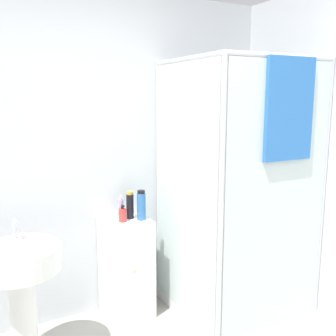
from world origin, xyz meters
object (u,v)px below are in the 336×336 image
Objects in this scene: soap_dispenser at (122,215)px; lotion_bottle_white at (121,209)px; shampoo_bottle_blue at (141,205)px; shampoo_bottle_tall_black at (130,205)px; sink at (21,279)px.

soap_dispenser is 0.71× the size of lotion_bottle_white.
shampoo_bottle_blue is at bearing -31.63° from lotion_bottle_white.
soap_dispenser is 0.11m from shampoo_bottle_tall_black.
lotion_bottle_white is (0.01, 0.06, 0.03)m from soap_dispenser.
shampoo_bottle_blue is (0.92, 0.26, 0.28)m from sink.
shampoo_bottle_blue reaches higher than shampoo_bottle_tall_black.
soap_dispenser is 0.16m from shampoo_bottle_blue.
shampoo_bottle_tall_black is at bearing 130.92° from shampoo_bottle_blue.
sink reaches higher than soap_dispenser.
shampoo_bottle_blue reaches higher than lotion_bottle_white.
soap_dispenser is (0.78, 0.28, 0.22)m from sink.
sink is at bearing -156.20° from lotion_bottle_white.
shampoo_bottle_blue is at bearing 15.90° from sink.
lotion_bottle_white is (-0.14, 0.08, -0.03)m from shampoo_bottle_blue.
shampoo_bottle_blue reaches higher than soap_dispenser.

